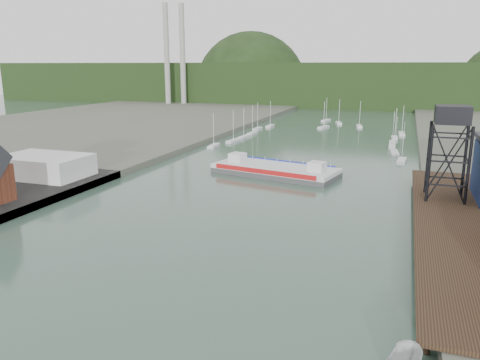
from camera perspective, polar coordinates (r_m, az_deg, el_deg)
The scene contains 8 objects.
ground at distance 46.30m, azimuth -22.65°, elevation -19.62°, with size 600.00×600.00×0.00m, color #314C3D.
east_pier at distance 76.81m, azimuth 25.62°, elevation -4.85°, with size 14.00×70.00×2.45m.
white_shed at distance 107.74m, azimuth -22.73°, elevation 1.60°, with size 18.00×12.00×4.50m, color silver.
lift_tower at distance 86.52m, azimuth 24.43°, elevation 6.61°, with size 6.50×6.50×16.00m.
marina_sailboats at distance 170.21m, azimuth 10.01°, elevation 5.42°, with size 57.71×92.65×0.90m.
smokestacks at distance 292.58m, azimuth -7.97°, elevation 14.77°, with size 11.20×8.20×60.00m.
distant_hills at distance 330.91m, azimuth 14.24°, elevation 10.97°, with size 500.00×120.00×80.00m.
chain_ferry at distance 108.25m, azimuth 4.31°, elevation 1.26°, with size 30.12×16.91×4.09m.
Camera 1 is at (27.62, -27.73, 24.74)m, focal length 35.00 mm.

